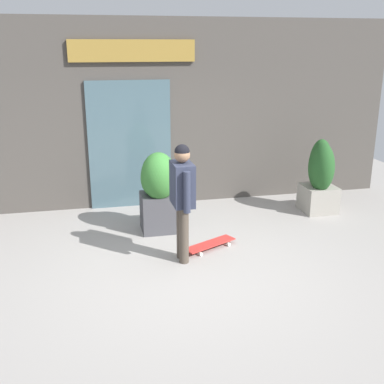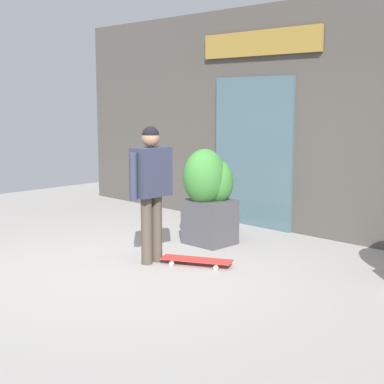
% 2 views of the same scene
% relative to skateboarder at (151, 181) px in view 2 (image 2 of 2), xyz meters
% --- Properties ---
extents(ground_plane, '(12.00, 12.00, 0.00)m').
position_rel_skateboarder_xyz_m(ground_plane, '(0.01, -0.27, -0.98)').
color(ground_plane, '#9E9993').
extents(building_facade, '(8.80, 0.31, 3.27)m').
position_rel_skateboarder_xyz_m(building_facade, '(0.00, 2.58, 0.65)').
color(building_facade, '#4C4742').
rests_on(building_facade, ground_plane).
extents(skateboarder, '(0.27, 0.62, 1.61)m').
position_rel_skateboarder_xyz_m(skateboarder, '(0.00, 0.00, 0.00)').
color(skateboarder, '#4C4238').
rests_on(skateboarder, ground_plane).
extents(skateboard, '(0.84, 0.56, 0.08)m').
position_rel_skateboarder_xyz_m(skateboard, '(0.46, 0.29, -0.92)').
color(skateboard, red).
rests_on(skateboard, ground_plane).
extents(planter_box_right, '(0.59, 0.65, 1.28)m').
position_rel_skateboarder_xyz_m(planter_box_right, '(-0.14, 1.13, -0.27)').
color(planter_box_right, '#47474C').
rests_on(planter_box_right, ground_plane).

